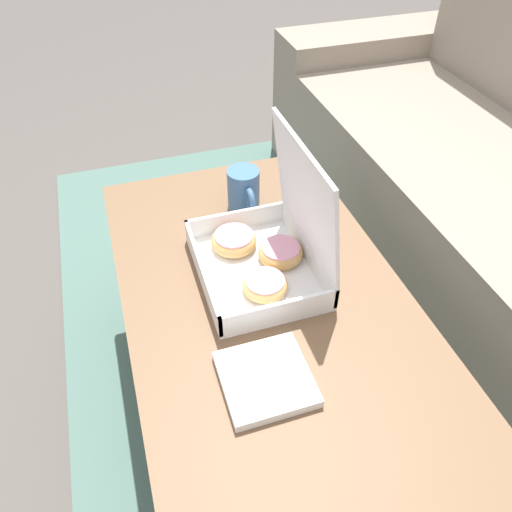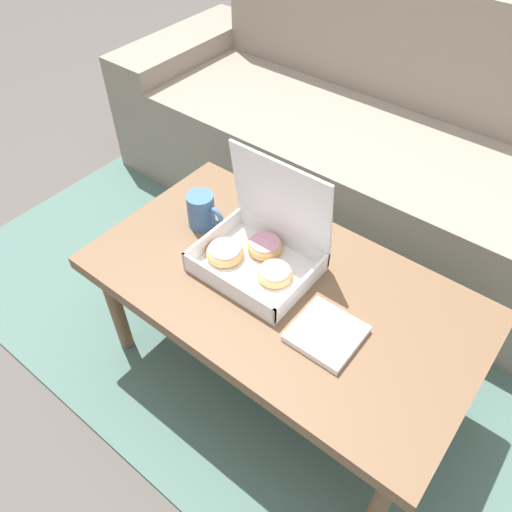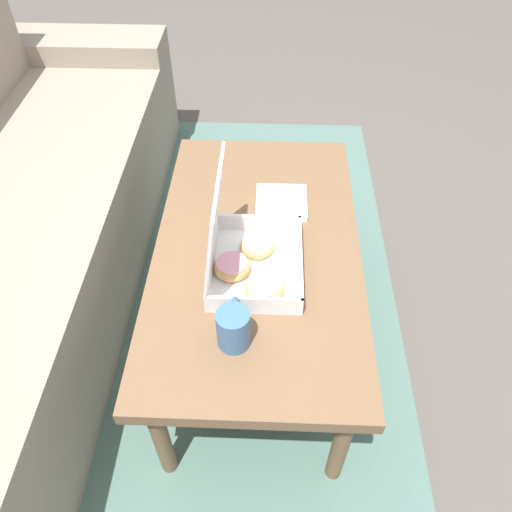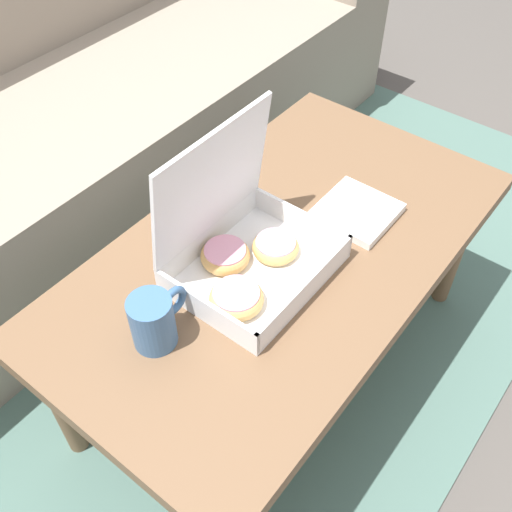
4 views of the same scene
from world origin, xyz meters
name	(u,v)px [view 4 (image 4 of 4)]	position (x,y,z in m)	size (l,w,h in m)	color
ground_plane	(246,344)	(0.00, 0.00, 0.00)	(12.00, 12.00, 0.00)	#514C47
area_rug	(164,290)	(0.00, 0.30, 0.01)	(2.65, 1.80, 0.01)	#4C6B60
couch	(31,143)	(0.00, 0.78, 0.30)	(2.53, 0.76, 0.88)	gray
coffee_table	(282,263)	(0.00, -0.10, 0.39)	(1.04, 0.58, 0.44)	brown
pastry_box	(242,251)	(-0.10, -0.08, 0.49)	(0.31, 0.25, 0.30)	white
coffee_mug	(154,320)	(-0.32, -0.06, 0.49)	(0.12, 0.08, 0.11)	#3D6693
napkin_stack	(357,211)	(0.18, -0.17, 0.45)	(0.15, 0.15, 0.02)	white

